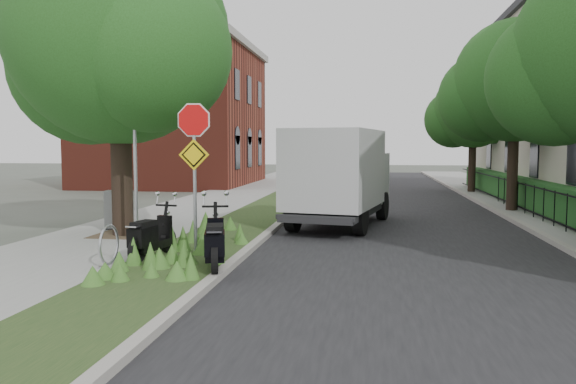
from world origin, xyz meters
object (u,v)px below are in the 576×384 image
Objects in this scene: scooter_near at (148,240)px; utility_cabinet at (119,210)px; scooter_far at (215,247)px; sign_assembly at (194,147)px; box_truck at (340,173)px.

utility_cabinet is at bearing 122.31° from scooter_near.
utility_cabinet reaches higher than scooter_far.
sign_assembly is at bearing 37.29° from scooter_near.
scooter_near is at bearing -120.18° from box_truck.
utility_cabinet is (-3.16, 3.19, -1.71)m from sign_assembly.
scooter_far is (0.77, -1.24, -1.81)m from sign_assembly.
box_truck is at bearing 63.42° from sign_assembly.
scooter_far is (1.54, -0.65, 0.02)m from scooter_near.
scooter_near is 1.67m from scooter_far.
utility_cabinet is (-2.39, 3.78, 0.12)m from scooter_near.
box_truck is 6.24m from utility_cabinet.
box_truck reaches higher than scooter_far.
scooter_near is at bearing -142.71° from sign_assembly.
box_truck reaches higher than utility_cabinet.
sign_assembly is 3.12× the size of utility_cabinet.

